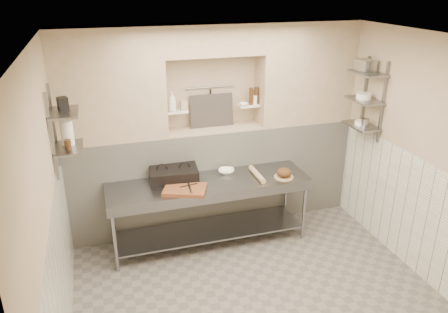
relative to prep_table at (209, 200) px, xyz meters
name	(u,v)px	position (x,y,z in m)	size (l,w,h in m)	color
floor	(257,298)	(0.23, -1.18, -0.69)	(4.00, 3.90, 0.10)	slate
ceiling	(266,35)	(0.23, -1.18, 2.21)	(4.00, 3.90, 0.10)	silver
wall_left	(44,212)	(-1.82, -1.18, 0.76)	(0.10, 3.90, 2.80)	tan
wall_right	(429,160)	(2.28, -1.18, 0.76)	(0.10, 3.90, 2.80)	tan
wall_back	(209,124)	(0.23, 0.82, 0.76)	(4.00, 0.10, 2.80)	tan
backwall_lower	(214,176)	(0.23, 0.57, 0.06)	(4.00, 0.40, 1.40)	silver
alcove_sill	(214,129)	(0.23, 0.57, 0.77)	(1.30, 0.40, 0.02)	tan
backwall_pillar_left	(109,86)	(-1.10, 0.57, 1.46)	(1.35, 0.40, 1.40)	tan
backwall_pillar_right	(305,73)	(1.55, 0.57, 1.46)	(1.35, 0.40, 1.40)	tan
backwall_header	(213,39)	(0.23, 0.57, 1.96)	(1.30, 0.40, 0.40)	tan
wainscot_left	(62,276)	(-1.76, -1.18, 0.06)	(0.02, 3.90, 1.40)	silver
wainscot_right	(414,215)	(2.22, -1.18, 0.06)	(0.02, 3.90, 1.40)	silver
alcove_shelf_left	(177,112)	(-0.27, 0.57, 1.06)	(0.28, 0.16, 0.03)	white
alcove_shelf_right	(249,105)	(0.73, 0.57, 1.06)	(0.28, 0.16, 0.03)	white
utensil_rail	(210,87)	(0.23, 0.74, 1.31)	(0.02, 0.02, 0.70)	gray
hanging_steel	(210,100)	(0.23, 0.72, 1.14)	(0.02, 0.02, 0.30)	black
splash_panel	(212,111)	(0.23, 0.67, 1.00)	(0.60, 0.02, 0.45)	#383330
shelf_rail_left_a	(54,126)	(-1.75, 0.07, 1.16)	(0.03, 0.03, 0.95)	slate
shelf_rail_left_b	(52,138)	(-1.75, -0.33, 1.16)	(0.03, 0.03, 0.95)	slate
wall_shelf_left_lower	(69,148)	(-1.61, -0.13, 0.96)	(0.30, 0.50, 0.03)	slate
wall_shelf_left_upper	(64,113)	(-1.61, -0.13, 1.36)	(0.30, 0.50, 0.03)	slate
shelf_rail_right_a	(365,96)	(2.20, 0.07, 1.21)	(0.03, 0.03, 1.05)	slate
shelf_rail_right_b	(383,103)	(2.20, -0.33, 1.21)	(0.03, 0.03, 1.05)	slate
wall_shelf_right_lower	(361,126)	(2.07, -0.13, 0.86)	(0.30, 0.50, 0.03)	slate
wall_shelf_right_mid	(364,100)	(2.07, -0.13, 1.21)	(0.30, 0.50, 0.03)	slate
wall_shelf_right_upper	(368,73)	(2.07, -0.13, 1.56)	(0.30, 0.50, 0.03)	slate
prep_table	(209,200)	(0.00, 0.00, 0.00)	(2.60, 0.70, 0.90)	gray
panini_press	(174,174)	(-0.42, 0.19, 0.34)	(0.65, 0.50, 0.17)	black
cutting_board	(185,190)	(-0.35, -0.17, 0.28)	(0.51, 0.36, 0.05)	brown
knife_blade	(189,185)	(-0.29, -0.12, 0.31)	(0.23, 0.03, 0.01)	gray
tongs	(190,188)	(-0.30, -0.21, 0.32)	(0.03, 0.03, 0.27)	gray
mixing_bowl	(226,171)	(0.29, 0.20, 0.28)	(0.21, 0.21, 0.05)	white
rolling_pin	(257,174)	(0.64, -0.03, 0.29)	(0.07, 0.07, 0.46)	tan
bread_board	(284,177)	(0.97, -0.15, 0.26)	(0.25, 0.25, 0.01)	tan
bread_loaf	(284,172)	(0.97, -0.15, 0.33)	(0.20, 0.20, 0.12)	#4C2D19
bottle_soap	(172,102)	(-0.34, 0.53, 1.20)	(0.10, 0.10, 0.27)	white
jar_alcove	(184,105)	(-0.18, 0.56, 1.14)	(0.09, 0.09, 0.13)	tan
bowl_alcove	(244,104)	(0.64, 0.53, 1.09)	(0.12, 0.12, 0.04)	white
condiment_a	(256,96)	(0.83, 0.57, 1.19)	(0.06, 0.06, 0.24)	#39210F
condiment_b	(251,96)	(0.76, 0.56, 1.19)	(0.06, 0.06, 0.23)	#39210F
condiment_c	(255,100)	(0.82, 0.57, 1.13)	(0.07, 0.07, 0.13)	white
jug_left	(67,133)	(-1.61, -0.06, 1.11)	(0.14, 0.14, 0.27)	white
jar_left	(68,144)	(-1.61, -0.21, 1.02)	(0.07, 0.07, 0.11)	#39210F
box_left_upper	(63,104)	(-1.61, -0.07, 1.44)	(0.10, 0.10, 0.14)	black
bowl_right	(362,123)	(2.07, -0.13, 0.90)	(0.18, 0.18, 0.05)	white
canister_right	(365,123)	(2.07, -0.20, 0.92)	(0.11, 0.11, 0.11)	gray
bowl_right_mid	(364,96)	(2.07, -0.11, 1.26)	(0.19, 0.19, 0.07)	white
basket_right	(365,65)	(2.07, -0.06, 1.64)	(0.19, 0.23, 0.15)	gray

